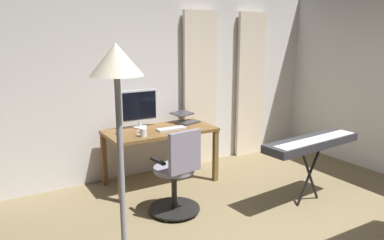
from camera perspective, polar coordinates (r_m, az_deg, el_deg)
name	(u,v)px	position (r m, az deg, el deg)	size (l,w,h in m)	color
back_room_partition	(164,81)	(5.28, -4.25, 5.91)	(5.07, 0.10, 2.53)	silver
curtain_left_panel	(251,85)	(6.00, 8.91, 5.21)	(0.51, 0.06, 2.24)	beige
curtain_right_panel	(200,90)	(5.46, 1.24, 4.60)	(0.54, 0.06, 2.24)	beige
desk	(160,136)	(4.83, -4.87, -2.48)	(1.39, 0.69, 0.72)	brown
office_chair	(177,176)	(4.03, -2.26, -8.45)	(0.56, 0.56, 0.96)	black
computer_monitor	(139,107)	(4.87, -8.04, 1.98)	(0.50, 0.18, 0.49)	silver
computer_keyboard	(171,129)	(4.77, -3.17, -1.34)	(0.38, 0.13, 0.02)	#B7BCC1
laptop	(186,119)	(5.13, -0.97, 0.16)	(0.39, 0.39, 0.14)	#333338
computer_mouse	(143,131)	(4.66, -7.53, -1.68)	(0.06, 0.10, 0.04)	#B7BCC1
cell_phone_face_up	(119,133)	(4.68, -11.05, -1.91)	(0.07, 0.14, 0.01)	#333338
mug_coffee	(143,132)	(4.47, -7.48, -1.89)	(0.13, 0.09, 0.10)	white
piano_keyboard	(312,143)	(4.43, 17.79, -3.42)	(1.32, 0.42, 0.78)	black
floor_lamp	(120,134)	(1.85, -10.97, -2.11)	(0.28, 0.28, 1.87)	black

